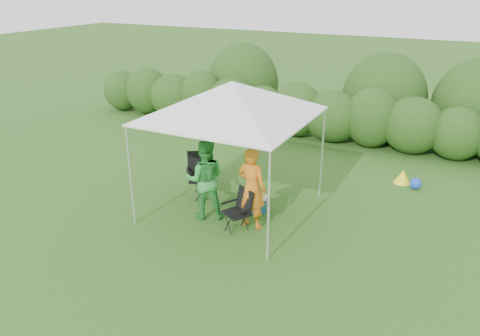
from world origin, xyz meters
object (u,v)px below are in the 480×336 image
at_px(chair_left, 201,172).
at_px(man, 252,188).
at_px(canopy, 232,99).
at_px(chair_right, 240,207).
at_px(woman, 205,179).
at_px(cooler, 257,204).

distance_m(chair_left, man, 1.92).
bearing_deg(canopy, chair_right, -52.84).
bearing_deg(chair_right, chair_left, 175.43).
distance_m(canopy, woman, 1.73).
bearing_deg(canopy, cooler, 16.72).
bearing_deg(man, woman, 7.88).
bearing_deg(cooler, chair_right, -109.73).
bearing_deg(canopy, woman, -121.71).
bearing_deg(cooler, woman, -161.36).
relative_size(canopy, man, 1.81).
relative_size(canopy, chair_left, 3.02).
height_order(canopy, chair_right, canopy).
distance_m(chair_right, woman, 0.98).
xyz_separation_m(canopy, cooler, (0.53, 0.16, -2.29)).
distance_m(chair_right, chair_left, 1.86).
relative_size(canopy, chair_right, 3.63).
xyz_separation_m(canopy, chair_right, (0.55, -0.72, -1.98)).
xyz_separation_m(chair_right, cooler, (-0.01, 0.88, -0.31)).
xyz_separation_m(chair_right, chair_left, (-1.54, 1.04, 0.10)).
bearing_deg(cooler, chair_left, 153.30).
bearing_deg(cooler, man, -96.07).
height_order(chair_right, man, man).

